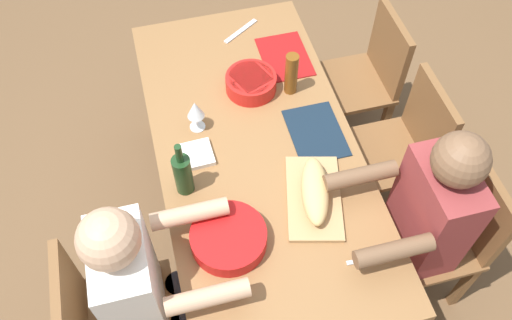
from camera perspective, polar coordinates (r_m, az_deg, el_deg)
ground_plane at (r=3.01m, az=0.00°, el=-6.90°), size 8.00×8.00×0.00m
dining_table at (r=2.45m, az=0.00°, el=0.34°), size 1.81×0.87×0.74m
chair_near_center at (r=2.80m, az=15.21°, el=1.48°), size 0.40×0.40×0.85m
chair_near_right at (r=3.08m, az=11.56°, el=8.72°), size 0.40×0.40×0.85m
chair_near_left at (r=2.59m, az=19.52°, el=-7.12°), size 0.40×0.40×0.85m
diner_near_left at (r=2.34m, az=17.06°, el=-5.79°), size 0.41×0.53×1.20m
chair_far_left at (r=2.38m, az=-15.44°, el=-15.49°), size 0.40×0.40×0.85m
diner_far_left at (r=2.15m, az=-11.85°, el=-12.69°), size 0.41×0.53×1.20m
serving_bowl_salad at (r=2.57m, az=-0.53°, el=8.22°), size 0.24×0.24×0.08m
serving_bowl_fruit at (r=2.10m, az=-2.91°, el=-8.16°), size 0.30×0.30×0.07m
cutting_board at (r=2.23m, az=6.11°, el=-3.97°), size 0.44×0.31×0.02m
bread_loaf at (r=2.19m, az=6.23°, el=-3.23°), size 0.34×0.19×0.09m
wine_bottle at (r=2.19m, az=-7.72°, el=-1.43°), size 0.08×0.08×0.29m
beer_bottle at (r=2.52m, az=3.75°, el=9.05°), size 0.06×0.06×0.22m
wine_glass at (r=2.37m, az=-6.41°, el=5.22°), size 0.08×0.08×0.17m
placemat_near_center at (r=2.44m, az=6.33°, el=2.89°), size 0.32×0.23×0.01m
placemat_near_right at (r=2.75m, az=3.04°, el=10.83°), size 0.32×0.23×0.01m
fork_near_left at (r=2.14m, az=11.74°, el=-10.26°), size 0.03×0.17×0.01m
carving_knife at (r=2.88m, az=-1.63°, el=13.43°), size 0.15×0.20×0.01m
napkin_stack at (r=2.35m, az=-6.30°, el=0.56°), size 0.15×0.15×0.02m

